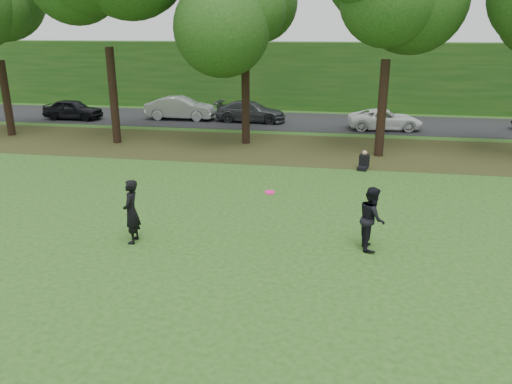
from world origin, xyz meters
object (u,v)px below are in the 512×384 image
at_px(player_left, 131,212).
at_px(seated_person, 364,162).
at_px(frisbee, 270,192).
at_px(player_right, 372,218).

xyz_separation_m(player_left, seated_person, (6.91, 9.38, -0.64)).
height_order(player_left, frisbee, player_left).
relative_size(frisbee, seated_person, 0.40).
distance_m(frisbee, seated_person, 9.60).
bearing_deg(seated_person, player_right, -77.50).
distance_m(player_right, frisbee, 2.99).
bearing_deg(player_right, frisbee, 93.00).
distance_m(player_left, player_right, 6.91).
height_order(player_left, seated_person, player_left).
height_order(player_left, player_right, player_left).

